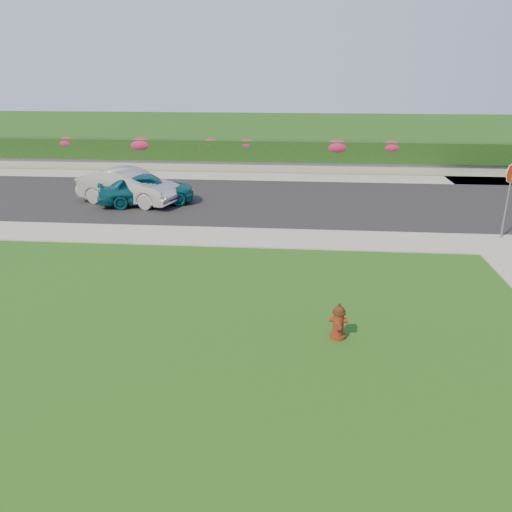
# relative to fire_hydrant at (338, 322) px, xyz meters

# --- Properties ---
(ground) EXTENTS (120.00, 120.00, 0.00)m
(ground) POSITION_rel_fire_hydrant_xyz_m (-1.34, -2.56, -0.38)
(ground) COLOR black
(ground) RESTS_ON ground
(street_far) EXTENTS (26.00, 8.00, 0.04)m
(street_far) POSITION_rel_fire_hydrant_xyz_m (-6.34, 11.44, -0.36)
(street_far) COLOR black
(street_far) RESTS_ON ground
(sidewalk_far) EXTENTS (24.00, 2.00, 0.04)m
(sidewalk_far) POSITION_rel_fire_hydrant_xyz_m (-7.34, 6.44, -0.36)
(sidewalk_far) COLOR gray
(sidewalk_far) RESTS_ON ground
(curb_corner) EXTENTS (2.00, 2.00, 0.04)m
(curb_corner) POSITION_rel_fire_hydrant_xyz_m (5.66, 6.44, -0.36)
(curb_corner) COLOR gray
(curb_corner) RESTS_ON ground
(sidewalk_beyond) EXTENTS (34.00, 2.00, 0.04)m
(sidewalk_beyond) POSITION_rel_fire_hydrant_xyz_m (-2.34, 16.44, -0.36)
(sidewalk_beyond) COLOR gray
(sidewalk_beyond) RESTS_ON ground
(retaining_wall) EXTENTS (34.00, 0.40, 0.60)m
(retaining_wall) POSITION_rel_fire_hydrant_xyz_m (-2.34, 17.94, -0.08)
(retaining_wall) COLOR gray
(retaining_wall) RESTS_ON ground
(hedge) EXTENTS (32.00, 0.90, 1.10)m
(hedge) POSITION_rel_fire_hydrant_xyz_m (-2.34, 18.04, 0.77)
(hedge) COLOR black
(hedge) RESTS_ON retaining_wall
(fire_hydrant) EXTENTS (0.41, 0.38, 0.79)m
(fire_hydrant) POSITION_rel_fire_hydrant_xyz_m (0.00, 0.00, 0.00)
(fire_hydrant) COLOR #4E110C
(fire_hydrant) RESTS_ON ground
(sedan_teal) EXTENTS (4.19, 2.76, 1.33)m
(sedan_teal) POSITION_rel_fire_hydrant_xyz_m (-7.22, 10.39, 0.33)
(sedan_teal) COLOR #0C4E5E
(sedan_teal) RESTS_ON street_far
(sedan_silver) EXTENTS (4.59, 2.73, 1.43)m
(sedan_silver) POSITION_rel_fire_hydrant_xyz_m (-7.98, 10.47, 0.38)
(sedan_silver) COLOR #A8AAB0
(sedan_silver) RESTS_ON street_far
(stop_sign) EXTENTS (0.57, 0.44, 2.57)m
(stop_sign) POSITION_rel_fire_hydrant_xyz_m (5.87, 7.11, 1.53)
(stop_sign) COLOR slate
(stop_sign) RESTS_ON ground
(flower_clump_a) EXTENTS (1.25, 0.80, 0.62)m
(flower_clump_a) POSITION_rel_fire_hydrant_xyz_m (-13.93, 17.94, 1.08)
(flower_clump_a) COLOR #BB205D
(flower_clump_a) RESTS_ON hedge
(flower_clump_b) EXTENTS (1.50, 0.96, 0.75)m
(flower_clump_b) POSITION_rel_fire_hydrant_xyz_m (-9.68, 17.94, 1.03)
(flower_clump_b) COLOR #BB205D
(flower_clump_b) RESTS_ON hedge
(flower_clump_c) EXTENTS (1.10, 0.71, 0.55)m
(flower_clump_c) POSITION_rel_fire_hydrant_xyz_m (-5.83, 17.94, 1.11)
(flower_clump_c) COLOR #BB205D
(flower_clump_c) RESTS_ON hedge
(flower_clump_d) EXTENTS (1.16, 0.74, 0.58)m
(flower_clump_d) POSITION_rel_fire_hydrant_xyz_m (-3.82, 17.94, 1.10)
(flower_clump_d) COLOR #BB205D
(flower_clump_d) RESTS_ON hedge
(flower_clump_e) EXTENTS (1.46, 0.94, 0.73)m
(flower_clump_e) POSITION_rel_fire_hydrant_xyz_m (1.03, 17.94, 1.04)
(flower_clump_e) COLOR #BB205D
(flower_clump_e) RESTS_ON hedge
(flower_clump_f) EXTENTS (1.33, 0.85, 0.66)m
(flower_clump_f) POSITION_rel_fire_hydrant_xyz_m (3.88, 17.94, 1.06)
(flower_clump_f) COLOR #BB205D
(flower_clump_f) RESTS_ON hedge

